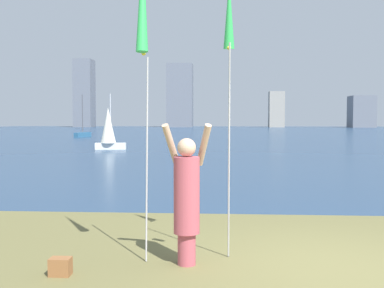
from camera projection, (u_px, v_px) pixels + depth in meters
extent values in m
cube|color=navy|center=(231.00, 133.00, 67.56)|extent=(120.00, 116.63, 0.12)
cube|color=#33301C|center=(295.00, 216.00, 9.45)|extent=(120.00, 0.70, 0.02)
cylinder|color=#B24C59|center=(187.00, 249.00, 6.21)|extent=(0.25, 0.25, 0.43)
cylinder|color=#B24C59|center=(187.00, 195.00, 6.17)|extent=(0.35, 0.35, 1.04)
sphere|color=#D1A889|center=(187.00, 147.00, 6.14)|extent=(0.25, 0.25, 0.25)
cylinder|color=#D1A889|center=(171.00, 145.00, 6.29)|extent=(0.25, 0.40, 0.60)
cylinder|color=#D1A889|center=(204.00, 145.00, 6.26)|extent=(0.25, 0.40, 0.60)
cylinder|color=#B2B2B7|center=(147.00, 159.00, 6.38)|extent=(0.02, 0.25, 2.84)
sphere|color=yellow|center=(144.00, 53.00, 6.08)|extent=(0.06, 0.06, 0.06)
cylinder|color=#B2B2B7|center=(229.00, 154.00, 6.30)|extent=(0.02, 0.39, 2.98)
cone|color=green|center=(229.00, 13.00, 6.62)|extent=(0.16, 0.28, 1.03)
sphere|color=yellow|center=(229.00, 48.00, 6.58)|extent=(0.06, 0.06, 0.06)
cube|color=brown|center=(60.00, 267.00, 5.78)|extent=(0.26, 0.18, 0.23)
cube|color=silver|center=(111.00, 146.00, 29.83)|extent=(2.04, 0.79, 0.43)
cylinder|color=silver|center=(110.00, 118.00, 29.73)|extent=(0.06, 0.06, 3.20)
cone|color=silver|center=(108.00, 125.00, 29.75)|extent=(1.12, 1.12, 2.31)
cube|color=#2D6084|center=(83.00, 135.00, 50.82)|extent=(1.33, 2.52, 0.51)
cylinder|color=#47474C|center=(82.00, 113.00, 50.70)|extent=(0.07, 0.07, 4.20)
cube|color=slate|center=(84.00, 93.00, 114.24)|extent=(4.42, 4.90, 16.81)
cube|color=slate|center=(180.00, 96.00, 114.27)|extent=(6.30, 5.95, 15.66)
cube|color=gray|center=(276.00, 109.00, 112.36)|extent=(3.69, 3.62, 8.75)
cube|color=slate|center=(362.00, 112.00, 109.12)|extent=(5.45, 5.48, 7.53)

